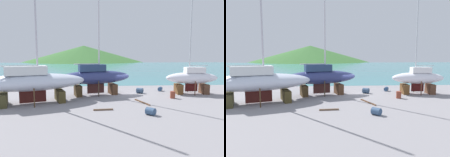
{
  "view_description": "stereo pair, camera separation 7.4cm",
  "coord_description": "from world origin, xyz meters",
  "views": [
    {
      "loc": [
        -3.52,
        -26.51,
        4.95
      ],
      "look_at": [
        -1.94,
        -1.85,
        2.18
      ],
      "focal_mm": 33.97,
      "sensor_mm": 36.0,
      "label": 1
    },
    {
      "loc": [
        -3.44,
        -26.52,
        4.95
      ],
      "look_at": [
        -1.94,
        -1.85,
        2.18
      ],
      "focal_mm": 33.97,
      "sensor_mm": 36.0,
      "label": 2
    }
  ],
  "objects": [
    {
      "name": "sailboat_large_starboard",
      "position": [
        8.35,
        -0.43,
        1.99
      ],
      "size": [
        6.68,
        2.56,
        12.06
      ],
      "rotation": [
        0.0,
        0.0,
        3.09
      ],
      "color": "brown",
      "rests_on": "ground"
    },
    {
      "name": "sailboat_small_center",
      "position": [
        -10.31,
        -4.63,
        2.22
      ],
      "size": [
        11.48,
        7.21,
        15.6
      ],
      "rotation": [
        0.0,
        0.0,
        0.35
      ],
      "color": "#483D1F",
      "rests_on": "ground"
    },
    {
      "name": "timber_short_skew",
      "position": [
        0.99,
        -5.17,
        0.06
      ],
      "size": [
        1.08,
        2.84,
        0.11
      ],
      "primitive_type": "cube",
      "rotation": [
        0.0,
        0.0,
        1.9
      ],
      "color": "brown",
      "rests_on": "ground"
    },
    {
      "name": "headland_hill",
      "position": [
        -14.27,
        130.91,
        0.0
      ],
      "size": [
        168.31,
        168.31,
        23.31
      ],
      "primitive_type": "cone",
      "color": "#376C30",
      "rests_on": "ground"
    },
    {
      "name": "barrel_blue_faded",
      "position": [
        4.95,
        -3.12,
        0.4
      ],
      "size": [
        0.78,
        0.78,
        0.8
      ],
      "primitive_type": "cylinder",
      "rotation": [
        0.0,
        0.0,
        2.14
      ],
      "color": "brown",
      "rests_on": "ground"
    },
    {
      "name": "barrel_ochre",
      "position": [
        4.93,
        1.79,
        0.28
      ],
      "size": [
        0.83,
        0.92,
        0.56
      ],
      "primitive_type": "cylinder",
      "rotation": [
        1.57,
        0.0,
        2.68
      ],
      "color": "navy",
      "rests_on": "ground"
    },
    {
      "name": "worker",
      "position": [
        -4.46,
        5.21,
        0.88
      ],
      "size": [
        0.48,
        0.33,
        1.69
      ],
      "rotation": [
        0.0,
        0.0,
        1.34
      ],
      "color": "maroon",
      "rests_on": "ground"
    },
    {
      "name": "sailboat_far_slipway",
      "position": [
        -3.91,
        -0.52,
        2.23
      ],
      "size": [
        9.21,
        4.74,
        14.18
      ],
      "rotation": [
        0.0,
        0.0,
        0.28
      ],
      "color": "#513421",
      "rests_on": "ground"
    },
    {
      "name": "timber_long_aft",
      "position": [
        -3.12,
        -7.97,
        0.07
      ],
      "size": [
        1.78,
        0.28,
        0.14
      ],
      "primitive_type": "cube",
      "rotation": [
        0.0,
        0.0,
        0.08
      ],
      "color": "brown",
      "rests_on": "ground"
    },
    {
      "name": "barrel_tipped_center",
      "position": [
        1.81,
        0.29,
        0.34
      ],
      "size": [
        1.03,
        1.0,
        0.68
      ],
      "primitive_type": "cylinder",
      "rotation": [
        1.57,
        0.0,
        4.14
      ],
      "color": "#334B6A",
      "rests_on": "ground"
    },
    {
      "name": "barrel_rust_near",
      "position": [
        0.77,
        -9.66,
        0.3
      ],
      "size": [
        0.96,
        0.96,
        0.61
      ],
      "primitive_type": "cylinder",
      "rotation": [
        1.57,
        0.0,
        3.93
      ],
      "color": "#345073",
      "rests_on": "ground"
    },
    {
      "name": "barrel_rust_mid",
      "position": [
        -12.35,
        1.06,
        0.3
      ],
      "size": [
        1.05,
        0.87,
        0.61
      ],
      "primitive_type": "cylinder",
      "rotation": [
        1.57,
        0.0,
        1.24
      ],
      "color": "olive",
      "rests_on": "ground"
    },
    {
      "name": "sea_water",
      "position": [
        0.0,
        58.7,
        0.0
      ],
      "size": [
        169.93,
        103.48,
        0.01
      ],
      "primitive_type": "cube",
      "color": "teal",
      "rests_on": "ground"
    },
    {
      "name": "ground_plane",
      "position": [
        0.0,
        -3.79,
        0.0
      ],
      "size": [
        43.01,
        43.01,
        0.0
      ],
      "primitive_type": "plane",
      "color": "gray"
    }
  ]
}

